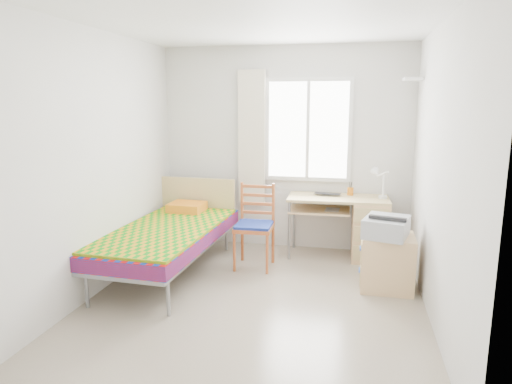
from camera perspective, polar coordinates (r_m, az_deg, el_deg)
floor at (r=4.60m, az=-0.01°, el=-13.23°), size 3.50×3.50×0.00m
ceiling at (r=4.24m, az=-0.01°, el=20.69°), size 3.50×3.50×0.00m
wall_back at (r=5.94m, az=3.59°, el=5.37°), size 3.20×0.00×3.20m
wall_left at (r=4.82m, az=-18.96°, el=3.44°), size 0.00×3.50×3.50m
wall_right at (r=4.19m, az=21.90°, el=2.15°), size 0.00×3.50×3.50m
window at (r=5.86m, az=6.51°, el=7.70°), size 1.10×0.04×1.30m
curtain at (r=5.93m, az=-0.54°, el=6.85°), size 0.35×0.05×1.70m
floating_shelf at (r=5.53m, az=19.00°, el=13.20°), size 0.20×0.32×0.03m
bed at (r=5.23m, az=-10.73°, el=-5.13°), size 1.09×2.18×0.93m
desk at (r=5.74m, az=13.34°, el=-4.13°), size 1.23×0.59×0.76m
chair at (r=5.30m, az=-0.04°, el=-3.59°), size 0.43×0.43×0.98m
cabinet at (r=4.93m, az=16.03°, el=-8.40°), size 0.53×0.47×0.57m
printer at (r=4.78m, az=15.98°, el=-4.15°), size 0.51×0.55×0.20m
laptop at (r=5.70m, az=8.84°, el=-0.37°), size 0.34×0.24×0.03m
pen_cup at (r=5.79m, az=11.71°, el=0.07°), size 0.10×0.10×0.09m
task_lamp at (r=5.54m, az=15.11°, el=1.56°), size 0.22×0.32×0.40m
book at (r=5.70m, az=8.65°, el=-2.22°), size 0.18×0.24×0.02m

